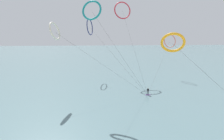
% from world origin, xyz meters
% --- Properties ---
extents(sea_water, '(400.00, 200.00, 0.08)m').
position_xyz_m(sea_water, '(0.00, 105.32, 0.04)').
color(sea_water, slate).
rests_on(sea_water, ground).
extents(surfer_violet, '(1.40, 0.60, 1.70)m').
position_xyz_m(surfer_violet, '(9.09, 31.29, 0.82)').
color(surfer_violet, purple).
rests_on(surfer_violet, ground).
extents(kite_navy, '(14.55, 23.15, 18.35)m').
position_xyz_m(kite_navy, '(-4.30, 51.83, 15.75)').
color(kite_navy, navy).
rests_on(kite_navy, ground).
extents(kite_ivory, '(21.37, 4.17, 16.34)m').
position_xyz_m(kite_ivory, '(-10.98, 31.50, 14.39)').
color(kite_ivory, silver).
rests_on(kite_ivory, ground).
extents(kite_crimson, '(6.26, 19.91, 23.17)m').
position_xyz_m(kite_crimson, '(5.54, 49.87, 20.55)').
color(kite_crimson, red).
rests_on(kite_crimson, ground).
extents(kite_teal, '(14.42, 4.98, 20.18)m').
position_xyz_m(kite_teal, '(-3.22, 27.73, 18.22)').
color(kite_teal, teal).
rests_on(kite_teal, ground).
extents(kite_amber, '(15.05, 7.60, 14.23)m').
position_xyz_m(kite_amber, '(8.38, 16.27, 12.68)').
color(kite_amber, orange).
rests_on(kite_amber, ground).
extents(kite_coral, '(13.10, 20.67, 13.60)m').
position_xyz_m(kite_coral, '(20.54, 49.90, 11.45)').
color(kite_coral, '#EA7260').
rests_on(kite_coral, ground).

